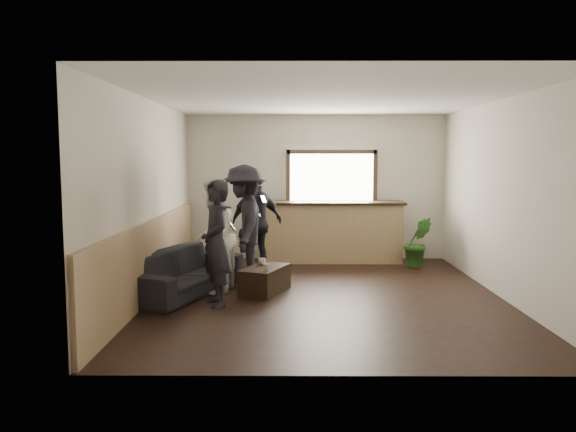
{
  "coord_description": "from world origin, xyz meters",
  "views": [
    {
      "loc": [
        -0.47,
        -7.92,
        1.97
      ],
      "look_at": [
        -0.53,
        0.4,
        1.11
      ],
      "focal_mm": 35.0,
      "sensor_mm": 36.0,
      "label": 1
    }
  ],
  "objects_px": {
    "cup_b": "(267,267)",
    "person_a": "(216,243)",
    "potted_plant": "(418,242)",
    "person_d": "(256,223)",
    "sofa": "(184,272)",
    "person_c": "(245,225)",
    "coffee_table": "(265,280)",
    "bar_counter": "(332,228)",
    "cup_a": "(262,261)",
    "person_b": "(215,236)"
  },
  "relations": [
    {
      "from": "sofa",
      "to": "person_b",
      "type": "distance_m",
      "value": 0.69
    },
    {
      "from": "potted_plant",
      "to": "person_d",
      "type": "xyz_separation_m",
      "value": [
        -2.89,
        -0.64,
        0.42
      ]
    },
    {
      "from": "cup_b",
      "to": "person_d",
      "type": "bearing_deg",
      "value": 98.96
    },
    {
      "from": "person_b",
      "to": "cup_a",
      "type": "bearing_deg",
      "value": 114.41
    },
    {
      "from": "coffee_table",
      "to": "cup_b",
      "type": "xyz_separation_m",
      "value": [
        0.04,
        -0.23,
        0.24
      ]
    },
    {
      "from": "person_a",
      "to": "person_b",
      "type": "bearing_deg",
      "value": 165.18
    },
    {
      "from": "person_a",
      "to": "potted_plant",
      "type": "bearing_deg",
      "value": 105.22
    },
    {
      "from": "person_a",
      "to": "person_b",
      "type": "distance_m",
      "value": 0.73
    },
    {
      "from": "cup_b",
      "to": "person_a",
      "type": "bearing_deg",
      "value": -143.71
    },
    {
      "from": "bar_counter",
      "to": "cup_a",
      "type": "xyz_separation_m",
      "value": [
        -1.22,
        -2.32,
        -0.21
      ]
    },
    {
      "from": "person_d",
      "to": "person_a",
      "type": "bearing_deg",
      "value": 40.9
    },
    {
      "from": "bar_counter",
      "to": "person_b",
      "type": "xyz_separation_m",
      "value": [
        -1.89,
        -2.51,
        0.2
      ]
    },
    {
      "from": "bar_counter",
      "to": "coffee_table",
      "type": "distance_m",
      "value": 2.82
    },
    {
      "from": "coffee_table",
      "to": "person_c",
      "type": "height_order",
      "value": "person_c"
    },
    {
      "from": "cup_a",
      "to": "person_b",
      "type": "bearing_deg",
      "value": -164.49
    },
    {
      "from": "coffee_table",
      "to": "person_d",
      "type": "bearing_deg",
      "value": 98.81
    },
    {
      "from": "bar_counter",
      "to": "person_c",
      "type": "xyz_separation_m",
      "value": [
        -1.51,
        -1.92,
        0.29
      ]
    },
    {
      "from": "coffee_table",
      "to": "person_b",
      "type": "bearing_deg",
      "value": 178.79
    },
    {
      "from": "sofa",
      "to": "potted_plant",
      "type": "bearing_deg",
      "value": -41.28
    },
    {
      "from": "person_b",
      "to": "person_d",
      "type": "xyz_separation_m",
      "value": [
        0.52,
        1.32,
        0.04
      ]
    },
    {
      "from": "sofa",
      "to": "person_d",
      "type": "distance_m",
      "value": 1.78
    },
    {
      "from": "bar_counter",
      "to": "cup_b",
      "type": "relative_size",
      "value": 27.52
    },
    {
      "from": "bar_counter",
      "to": "cup_b",
      "type": "height_order",
      "value": "bar_counter"
    },
    {
      "from": "sofa",
      "to": "cup_b",
      "type": "distance_m",
      "value": 1.24
    },
    {
      "from": "cup_b",
      "to": "person_d",
      "type": "distance_m",
      "value": 1.65
    },
    {
      "from": "potted_plant",
      "to": "person_b",
      "type": "xyz_separation_m",
      "value": [
        -3.41,
        -1.96,
        0.39
      ]
    },
    {
      "from": "bar_counter",
      "to": "potted_plant",
      "type": "height_order",
      "value": "bar_counter"
    },
    {
      "from": "bar_counter",
      "to": "person_c",
      "type": "bearing_deg",
      "value": -128.14
    },
    {
      "from": "sofa",
      "to": "person_c",
      "type": "bearing_deg",
      "value": -30.91
    },
    {
      "from": "person_d",
      "to": "cup_b",
      "type": "bearing_deg",
      "value": 61.04
    },
    {
      "from": "cup_b",
      "to": "coffee_table",
      "type": "bearing_deg",
      "value": 99.84
    },
    {
      "from": "person_c",
      "to": "coffee_table",
      "type": "bearing_deg",
      "value": 23.65
    },
    {
      "from": "potted_plant",
      "to": "person_d",
      "type": "relative_size",
      "value": 0.52
    },
    {
      "from": "cup_a",
      "to": "person_b",
      "type": "height_order",
      "value": "person_b"
    },
    {
      "from": "person_c",
      "to": "person_a",
      "type": "bearing_deg",
      "value": -17.33
    },
    {
      "from": "sofa",
      "to": "person_b",
      "type": "xyz_separation_m",
      "value": [
        0.45,
        0.06,
        0.52
      ]
    },
    {
      "from": "person_b",
      "to": "person_d",
      "type": "height_order",
      "value": "person_d"
    },
    {
      "from": "bar_counter",
      "to": "potted_plant",
      "type": "distance_m",
      "value": 1.62
    },
    {
      "from": "coffee_table",
      "to": "person_a",
      "type": "bearing_deg",
      "value": -130.71
    },
    {
      "from": "coffee_table",
      "to": "person_a",
      "type": "relative_size",
      "value": 0.51
    },
    {
      "from": "cup_a",
      "to": "cup_b",
      "type": "bearing_deg",
      "value": -78.23
    },
    {
      "from": "coffee_table",
      "to": "person_b",
      "type": "xyz_separation_m",
      "value": [
        -0.73,
        0.02,
        0.65
      ]
    },
    {
      "from": "person_c",
      "to": "bar_counter",
      "type": "bearing_deg",
      "value": 136.05
    },
    {
      "from": "coffee_table",
      "to": "person_b",
      "type": "height_order",
      "value": "person_b"
    },
    {
      "from": "sofa",
      "to": "cup_a",
      "type": "height_order",
      "value": "sofa"
    },
    {
      "from": "bar_counter",
      "to": "sofa",
      "type": "xyz_separation_m",
      "value": [
        -2.34,
        -2.57,
        -0.32
      ]
    },
    {
      "from": "bar_counter",
      "to": "coffee_table",
      "type": "relative_size",
      "value": 3.15
    },
    {
      "from": "person_c",
      "to": "sofa",
      "type": "bearing_deg",
      "value": -57.76
    },
    {
      "from": "bar_counter",
      "to": "cup_a",
      "type": "relative_size",
      "value": 22.55
    },
    {
      "from": "coffee_table",
      "to": "cup_b",
      "type": "distance_m",
      "value": 0.33
    }
  ]
}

